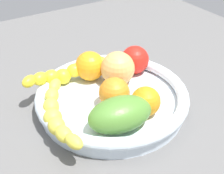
% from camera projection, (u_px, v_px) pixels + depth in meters
% --- Properties ---
extents(kitchen_counter, '(1.20, 1.20, 0.03)m').
position_uv_depth(kitchen_counter, '(112.00, 112.00, 0.68)').
color(kitchen_counter, '#5F5E5D').
rests_on(kitchen_counter, ground).
extents(fruit_bowl, '(0.32, 0.32, 0.05)m').
position_uv_depth(fruit_bowl, '(112.00, 98.00, 0.66)').
color(fruit_bowl, silver).
rests_on(fruit_bowl, kitchen_counter).
extents(banana_draped_left, '(0.06, 0.20, 0.06)m').
position_uv_depth(banana_draped_left, '(64.00, 73.00, 0.69)').
color(banana_draped_left, yellow).
rests_on(banana_draped_left, fruit_bowl).
extents(banana_draped_right, '(0.21, 0.08, 0.04)m').
position_uv_depth(banana_draped_right, '(56.00, 115.00, 0.58)').
color(banana_draped_right, yellow).
rests_on(banana_draped_right, fruit_bowl).
extents(orange_front, '(0.06, 0.06, 0.06)m').
position_uv_depth(orange_front, '(114.00, 93.00, 0.62)').
color(orange_front, orange).
rests_on(orange_front, fruit_bowl).
extents(orange_mid_left, '(0.06, 0.06, 0.06)m').
position_uv_depth(orange_mid_left, '(146.00, 101.00, 0.60)').
color(orange_mid_left, orange).
rests_on(orange_mid_left, fruit_bowl).
extents(orange_mid_right, '(0.07, 0.07, 0.07)m').
position_uv_depth(orange_mid_right, '(90.00, 66.00, 0.71)').
color(orange_mid_right, orange).
rests_on(orange_mid_right, fruit_bowl).
extents(mango_green, '(0.09, 0.13, 0.06)m').
position_uv_depth(mango_green, '(120.00, 114.00, 0.57)').
color(mango_green, '#528832').
rests_on(mango_green, fruit_bowl).
extents(peach_blush, '(0.08, 0.08, 0.08)m').
position_uv_depth(peach_blush, '(118.00, 68.00, 0.69)').
color(peach_blush, '#ECAA5E').
rests_on(peach_blush, fruit_bowl).
extents(tomato_red, '(0.07, 0.07, 0.07)m').
position_uv_depth(tomato_red, '(135.00, 60.00, 0.73)').
color(tomato_red, red).
rests_on(tomato_red, fruit_bowl).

